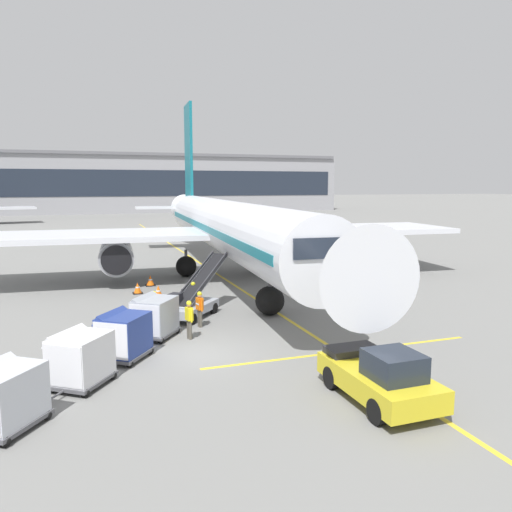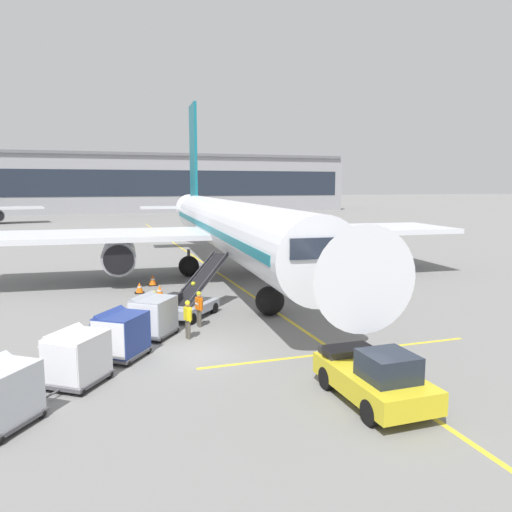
{
  "view_description": "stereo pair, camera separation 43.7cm",
  "coord_description": "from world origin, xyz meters",
  "px_view_note": "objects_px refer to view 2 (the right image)",
  "views": [
    {
      "loc": [
        -4.37,
        -19.27,
        6.8
      ],
      "look_at": [
        4.18,
        5.15,
        3.14
      ],
      "focal_mm": 35.29,
      "sensor_mm": 36.0,
      "label": 1
    },
    {
      "loc": [
        -3.96,
        -19.41,
        6.8
      ],
      "look_at": [
        4.18,
        5.15,
        3.14
      ],
      "focal_mm": 35.29,
      "sensor_mm": 36.0,
      "label": 2
    }
  ],
  "objects_px": {
    "ground_crew_by_loader": "(193,296)",
    "ground_crew_wingwalker": "(188,317)",
    "safety_cone_nose_mark": "(153,280)",
    "parked_airplane": "(227,226)",
    "ground_crew_marshaller": "(154,306)",
    "baggage_cart_second": "(121,334)",
    "belt_loader": "(193,300)",
    "safety_cone_engine_keepout": "(160,292)",
    "pushback_tug": "(375,377)",
    "baggage_cart_lead": "(153,315)",
    "safety_cone_wingtip": "(140,288)",
    "baggage_cart_third": "(76,356)",
    "ground_crew_by_carts": "(199,306)"
  },
  "relations": [
    {
      "from": "belt_loader",
      "to": "ground_crew_marshaller",
      "type": "relative_size",
      "value": 2.76
    },
    {
      "from": "belt_loader",
      "to": "baggage_cart_lead",
      "type": "xyz_separation_m",
      "value": [
        -2.43,
        -3.04,
        0.13
      ]
    },
    {
      "from": "ground_crew_by_loader",
      "to": "ground_crew_marshaller",
      "type": "bearing_deg",
      "value": -144.3
    },
    {
      "from": "baggage_cart_second",
      "to": "belt_loader",
      "type": "bearing_deg",
      "value": 54.32
    },
    {
      "from": "belt_loader",
      "to": "ground_crew_wingwalker",
      "type": "height_order",
      "value": "belt_loader"
    },
    {
      "from": "ground_crew_by_loader",
      "to": "safety_cone_nose_mark",
      "type": "height_order",
      "value": "ground_crew_by_loader"
    },
    {
      "from": "pushback_tug",
      "to": "ground_crew_marshaller",
      "type": "distance_m",
      "value": 12.3
    },
    {
      "from": "baggage_cart_second",
      "to": "safety_cone_nose_mark",
      "type": "relative_size",
      "value": 3.66
    },
    {
      "from": "ground_crew_marshaller",
      "to": "safety_cone_nose_mark",
      "type": "relative_size",
      "value": 2.38
    },
    {
      "from": "safety_cone_engine_keepout",
      "to": "safety_cone_wingtip",
      "type": "relative_size",
      "value": 1.13
    },
    {
      "from": "belt_loader",
      "to": "pushback_tug",
      "type": "distance_m",
      "value": 12.72
    },
    {
      "from": "pushback_tug",
      "to": "ground_crew_by_carts",
      "type": "xyz_separation_m",
      "value": [
        -3.45,
        10.16,
        0.17
      ]
    },
    {
      "from": "parked_airplane",
      "to": "ground_crew_marshaller",
      "type": "bearing_deg",
      "value": -120.4
    },
    {
      "from": "safety_cone_nose_mark",
      "to": "belt_loader",
      "type": "bearing_deg",
      "value": -83.31
    },
    {
      "from": "ground_crew_marshaller",
      "to": "ground_crew_wingwalker",
      "type": "xyz_separation_m",
      "value": [
        1.17,
        -2.58,
        0.0
      ]
    },
    {
      "from": "baggage_cart_second",
      "to": "ground_crew_marshaller",
      "type": "xyz_separation_m",
      "value": [
        1.82,
        4.28,
        -0.0
      ]
    },
    {
      "from": "ground_crew_wingwalker",
      "to": "ground_crew_marshaller",
      "type": "bearing_deg",
      "value": 114.36
    },
    {
      "from": "ground_crew_marshaller",
      "to": "baggage_cart_lead",
      "type": "bearing_deg",
      "value": -98.61
    },
    {
      "from": "safety_cone_nose_mark",
      "to": "parked_airplane",
      "type": "bearing_deg",
      "value": 14.85
    },
    {
      "from": "pushback_tug",
      "to": "ground_crew_by_loader",
      "type": "bearing_deg",
      "value": 104.34
    },
    {
      "from": "parked_airplane",
      "to": "baggage_cart_second",
      "type": "xyz_separation_m",
      "value": [
        -8.64,
        -15.91,
        -2.78
      ]
    },
    {
      "from": "baggage_cart_third",
      "to": "ground_crew_by_carts",
      "type": "distance_m",
      "value": 7.89
    },
    {
      "from": "ground_crew_marshaller",
      "to": "safety_cone_nose_mark",
      "type": "height_order",
      "value": "ground_crew_marshaller"
    },
    {
      "from": "ground_crew_by_carts",
      "to": "baggage_cart_second",
      "type": "bearing_deg",
      "value": -138.33
    },
    {
      "from": "parked_airplane",
      "to": "pushback_tug",
      "type": "relative_size",
      "value": 10.23
    },
    {
      "from": "baggage_cart_second",
      "to": "ground_crew_by_loader",
      "type": "xyz_separation_m",
      "value": [
        4.08,
        5.91,
        -0.0
      ]
    },
    {
      "from": "parked_airplane",
      "to": "baggage_cart_second",
      "type": "relative_size",
      "value": 16.89
    },
    {
      "from": "belt_loader",
      "to": "safety_cone_wingtip",
      "type": "bearing_deg",
      "value": 107.89
    },
    {
      "from": "parked_airplane",
      "to": "ground_crew_marshaller",
      "type": "height_order",
      "value": "parked_airplane"
    },
    {
      "from": "baggage_cart_lead",
      "to": "ground_crew_wingwalker",
      "type": "relative_size",
      "value": 1.53
    },
    {
      "from": "ground_crew_by_loader",
      "to": "ground_crew_wingwalker",
      "type": "height_order",
      "value": "same"
    },
    {
      "from": "belt_loader",
      "to": "ground_crew_by_carts",
      "type": "height_order",
      "value": "belt_loader"
    },
    {
      "from": "pushback_tug",
      "to": "ground_crew_marshaller",
      "type": "relative_size",
      "value": 2.54
    },
    {
      "from": "pushback_tug",
      "to": "ground_crew_by_carts",
      "type": "distance_m",
      "value": 10.74
    },
    {
      "from": "ground_crew_by_loader",
      "to": "safety_cone_nose_mark",
      "type": "distance_m",
      "value": 8.59
    },
    {
      "from": "ground_crew_marshaller",
      "to": "safety_cone_engine_keepout",
      "type": "height_order",
      "value": "ground_crew_marshaller"
    },
    {
      "from": "ground_crew_by_loader",
      "to": "ground_crew_by_carts",
      "type": "distance_m",
      "value": 2.48
    },
    {
      "from": "baggage_cart_lead",
      "to": "baggage_cart_second",
      "type": "relative_size",
      "value": 1.0
    },
    {
      "from": "ground_crew_by_carts",
      "to": "safety_cone_nose_mark",
      "type": "relative_size",
      "value": 2.38
    },
    {
      "from": "ground_crew_by_loader",
      "to": "ground_crew_wingwalker",
      "type": "xyz_separation_m",
      "value": [
        -1.1,
        -4.21,
        0.0
      ]
    },
    {
      "from": "belt_loader",
      "to": "ground_crew_wingwalker",
      "type": "xyz_separation_m",
      "value": [
        -0.99,
        -3.84,
        0.13
      ]
    },
    {
      "from": "baggage_cart_second",
      "to": "safety_cone_wingtip",
      "type": "relative_size",
      "value": 3.85
    },
    {
      "from": "ground_crew_by_carts",
      "to": "safety_cone_nose_mark",
      "type": "bearing_deg",
      "value": 94.79
    },
    {
      "from": "baggage_cart_third",
      "to": "ground_crew_wingwalker",
      "type": "relative_size",
      "value": 1.53
    },
    {
      "from": "ground_crew_wingwalker",
      "to": "safety_cone_wingtip",
      "type": "xyz_separation_m",
      "value": [
        -1.13,
        10.43,
        -0.66
      ]
    },
    {
      "from": "ground_crew_marshaller",
      "to": "ground_crew_by_loader",
      "type": "bearing_deg",
      "value": 35.7
    },
    {
      "from": "baggage_cart_second",
      "to": "ground_crew_wingwalker",
      "type": "xyz_separation_m",
      "value": [
        2.99,
        1.7,
        -0.0
      ]
    },
    {
      "from": "belt_loader",
      "to": "safety_cone_engine_keepout",
      "type": "height_order",
      "value": "belt_loader"
    },
    {
      "from": "safety_cone_engine_keepout",
      "to": "safety_cone_wingtip",
      "type": "distance_m",
      "value": 2.02
    },
    {
      "from": "parked_airplane",
      "to": "safety_cone_wingtip",
      "type": "relative_size",
      "value": 65.08
    }
  ]
}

